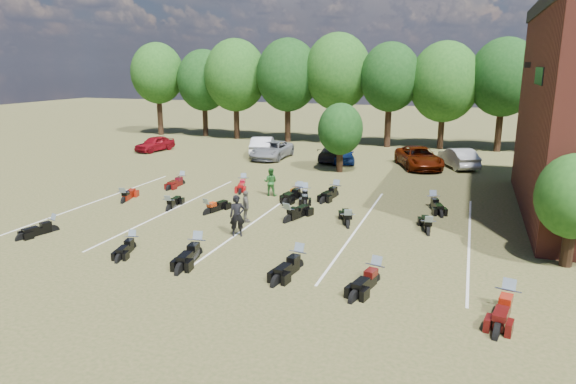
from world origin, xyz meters
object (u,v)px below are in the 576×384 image
at_px(car_0, 155,144).
at_px(car_4, 342,154).
at_px(person_grey, 246,206).
at_px(motorcycle_0, 53,231).
at_px(person_green, 271,182).
at_px(person_black, 237,216).
at_px(motorcycle_3, 198,256).
at_px(motorcycle_14, 182,185).
at_px(motorcycle_7, 124,202).

distance_m(car_0, car_4, 17.14).
relative_size(person_grey, motorcycle_0, 0.77).
bearing_deg(person_green, motorcycle_0, 47.67).
xyz_separation_m(person_black, person_grey, (-0.50, 2.06, -0.15)).
bearing_deg(person_green, car_4, -103.22).
bearing_deg(person_green, person_grey, 92.41).
distance_m(car_4, person_green, 11.90).
relative_size(car_4, motorcycle_3, 1.66).
distance_m(motorcycle_3, motorcycle_14, 13.12).
xyz_separation_m(motorcycle_0, motorcycle_3, (7.88, -0.54, 0.00)).
bearing_deg(motorcycle_7, motorcycle_0, 76.50).
xyz_separation_m(car_0, motorcycle_7, (8.46, -15.81, -0.67)).
xyz_separation_m(car_4, motorcycle_14, (-7.92, -11.05, -0.71)).
bearing_deg(person_green, person_black, 93.85).
xyz_separation_m(person_black, motorcycle_0, (-8.36, -2.26, -0.94)).
relative_size(person_black, motorcycle_0, 0.92).
xyz_separation_m(motorcycle_3, motorcycle_14, (-7.26, 10.93, 0.00)).
distance_m(person_grey, motorcycle_7, 8.11).
distance_m(car_4, motorcycle_0, 23.09).
bearing_deg(motorcycle_3, person_grey, 82.48).
bearing_deg(motorcycle_0, car_0, 128.28).
xyz_separation_m(car_4, person_green, (-1.47, -11.80, 0.12)).
bearing_deg(car_0, motorcycle_0, -57.01).
bearing_deg(person_black, person_green, 72.12).
xyz_separation_m(car_4, person_grey, (-0.68, -17.12, 0.09)).
xyz_separation_m(motorcycle_3, motorcycle_7, (-8.01, 5.95, 0.00)).
bearing_deg(motorcycle_14, person_grey, -40.66).
bearing_deg(motorcycle_14, car_4, 53.72).
bearing_deg(motorcycle_7, person_black, 144.67).
xyz_separation_m(car_4, motorcycle_0, (-8.53, -21.44, -0.71)).
relative_size(person_green, person_grey, 1.05).
bearing_deg(person_black, motorcycle_3, -127.61).
bearing_deg(car_4, person_green, -114.78).
height_order(person_grey, motorcycle_0, person_grey).
height_order(car_0, motorcycle_3, car_0).
bearing_deg(car_4, motorcycle_0, -129.37).
xyz_separation_m(car_0, motorcycle_3, (16.48, -21.76, -0.67)).
relative_size(person_green, motorcycle_0, 0.81).
height_order(car_0, car_4, car_4).
distance_m(motorcycle_7, motorcycle_14, 5.04).
bearing_deg(person_grey, motorcycle_0, 84.16).
height_order(person_green, motorcycle_3, person_green).
distance_m(motorcycle_0, motorcycle_14, 10.41).
relative_size(person_black, person_green, 1.14).
bearing_deg(person_grey, motorcycle_14, 15.37).
bearing_deg(motorcycle_0, motorcycle_7, 107.68).
xyz_separation_m(person_green, motorcycle_7, (-7.20, -4.23, -0.83)).
height_order(motorcycle_0, motorcycle_7, motorcycle_7).
distance_m(motorcycle_0, motorcycle_3, 7.89).
xyz_separation_m(motorcycle_7, motorcycle_14, (0.76, 4.98, 0.00)).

